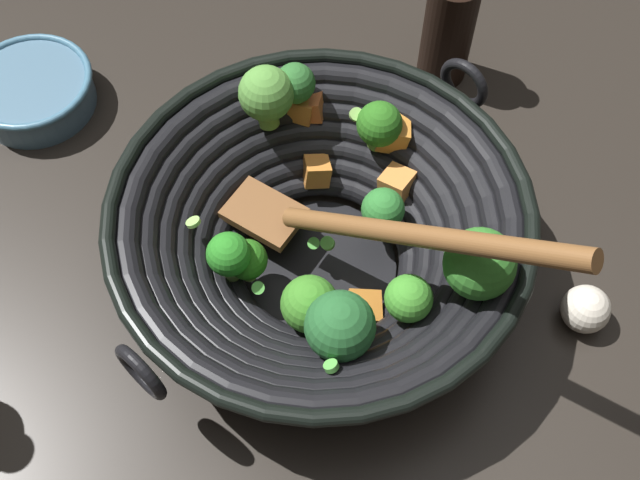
{
  "coord_description": "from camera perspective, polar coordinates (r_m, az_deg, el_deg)",
  "views": [
    {
      "loc": [
        -0.06,
        -0.36,
        0.67
      ],
      "look_at": [
        0.0,
        0.02,
        0.03
      ],
      "focal_mm": 44.18,
      "sensor_mm": 36.0,
      "label": 1
    }
  ],
  "objects": [
    {
      "name": "soy_sauce_bottle",
      "position": [
        0.87,
        9.33,
        15.06
      ],
      "size": [
        0.05,
        0.05,
        0.17
      ],
      "color": "black",
      "rests_on": "ground"
    },
    {
      "name": "prep_bowl",
      "position": [
        0.91,
        -20.09,
        10.15
      ],
      "size": [
        0.13,
        0.13,
        0.04
      ],
      "color": "slate",
      "rests_on": "ground"
    },
    {
      "name": "ground_plane",
      "position": [
        0.76,
        0.01,
        -2.17
      ],
      "size": [
        4.0,
        4.0,
        0.0
      ],
      "primitive_type": "plane",
      "color": "#28231E"
    },
    {
      "name": "garlic_bulb",
      "position": [
        0.76,
        18.68,
        -4.76
      ],
      "size": [
        0.04,
        0.04,
        0.04
      ],
      "primitive_type": "sphere",
      "color": "silver",
      "rests_on": "ground"
    },
    {
      "name": "wok",
      "position": [
        0.7,
        0.18,
        0.56
      ],
      "size": [
        0.37,
        0.37,
        0.23
      ],
      "color": "black",
      "rests_on": "ground"
    }
  ]
}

